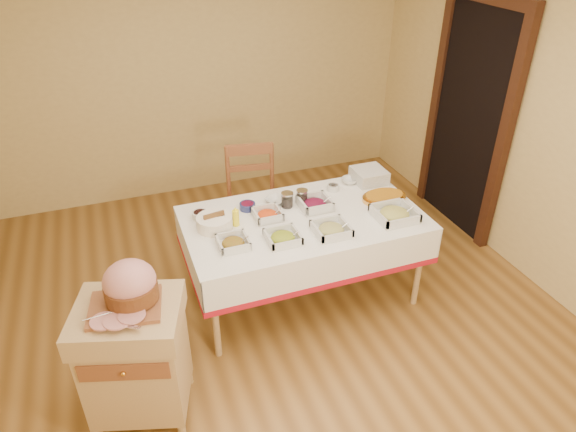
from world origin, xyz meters
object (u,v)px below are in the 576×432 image
object	(u,v)px
preserve_jar_left	(287,200)
bread_basket	(215,222)
preserve_jar_right	(302,197)
brass_platter	(384,197)
dining_chair	(253,202)
dining_table	(303,235)
plate_stack	(369,175)
butcher_cart	(136,355)
mustard_bottle	(236,217)
ham_on_board	(129,287)

from	to	relation	value
preserve_jar_left	bread_basket	distance (m)	0.62
preserve_jar_right	brass_platter	world-z (taller)	preserve_jar_right
preserve_jar_left	dining_chair	bearing A→B (deg)	102.78
dining_table	brass_platter	size ratio (longest dim) A/B	4.89
bread_basket	plate_stack	bearing A→B (deg)	10.92
dining_chair	brass_platter	xyz separation A→B (m)	(0.90, -0.71, 0.25)
dining_table	preserve_jar_left	bearing A→B (deg)	107.74
butcher_cart	brass_platter	xyz separation A→B (m)	(2.09, 0.75, 0.29)
mustard_bottle	brass_platter	distance (m)	1.23
dining_table	butcher_cart	distance (m)	1.55
plate_stack	mustard_bottle	bearing A→B (deg)	-167.06
dining_table	dining_chair	xyz separation A→B (m)	(-0.19, 0.74, -0.07)
dining_chair	mustard_bottle	bearing A→B (deg)	-115.96
preserve_jar_left	plate_stack	distance (m)	0.83
dining_table	brass_platter	xyz separation A→B (m)	(0.71, 0.03, 0.18)
dining_table	dining_chair	distance (m)	0.77
plate_stack	brass_platter	bearing A→B (deg)	-95.91
mustard_bottle	preserve_jar_right	bearing A→B (deg)	13.26
butcher_cart	plate_stack	distance (m)	2.40
butcher_cart	preserve_jar_right	xyz separation A→B (m)	(1.44, 0.93, 0.33)
ham_on_board	preserve_jar_left	size ratio (longest dim) A/B	3.42
ham_on_board	mustard_bottle	bearing A→B (deg)	42.82
dining_table	mustard_bottle	xyz separation A→B (m)	(-0.51, 0.07, 0.23)
mustard_bottle	ham_on_board	bearing A→B (deg)	-137.18
dining_table	preserve_jar_left	xyz separation A→B (m)	(-0.06, 0.19, 0.22)
dining_table	bread_basket	world-z (taller)	bread_basket
butcher_cart	plate_stack	bearing A→B (deg)	26.96
preserve_jar_right	plate_stack	bearing A→B (deg)	12.66
preserve_jar_left	brass_platter	bearing A→B (deg)	-12.06
mustard_bottle	butcher_cart	bearing A→B (deg)	-137.40
preserve_jar_right	butcher_cart	bearing A→B (deg)	-147.26
dining_chair	brass_platter	bearing A→B (deg)	-38.36
butcher_cart	plate_stack	xyz separation A→B (m)	(2.12, 1.08, 0.33)
dining_chair	preserve_jar_left	world-z (taller)	dining_chair
preserve_jar_left	mustard_bottle	distance (m)	0.47
dining_table	brass_platter	distance (m)	0.74
ham_on_board	preserve_jar_right	distance (m)	1.66
brass_platter	bread_basket	bearing A→B (deg)	177.72
brass_platter	preserve_jar_right	bearing A→B (deg)	164.74
dining_table	preserve_jar_left	world-z (taller)	preserve_jar_left
ham_on_board	preserve_jar_right	size ratio (longest dim) A/B	3.59
preserve_jar_left	mustard_bottle	size ratio (longest dim) A/B	0.78
dining_chair	brass_platter	distance (m)	1.18
dining_table	bread_basket	xyz separation A→B (m)	(-0.67, 0.08, 0.21)
dining_table	plate_stack	bearing A→B (deg)	25.54
butcher_cart	dining_chair	xyz separation A→B (m)	(1.18, 1.46, 0.04)
dining_table	plate_stack	world-z (taller)	plate_stack
dining_table	butcher_cart	size ratio (longest dim) A/B	2.12
preserve_jar_right	bread_basket	size ratio (longest dim) A/B	0.44
butcher_cart	preserve_jar_right	size ratio (longest dim) A/B	7.29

